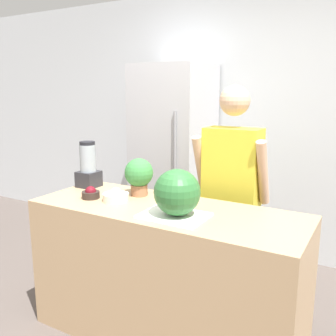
{
  "coord_description": "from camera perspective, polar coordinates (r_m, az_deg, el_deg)",
  "views": [
    {
      "loc": [
        1.14,
        -1.62,
        1.64
      ],
      "look_at": [
        0.0,
        0.36,
        1.16
      ],
      "focal_mm": 40.0,
      "sensor_mm": 36.0,
      "label": 1
    }
  ],
  "objects": [
    {
      "name": "bowl_cherries",
      "position": [
        2.62,
        -11.69,
        -3.84
      ],
      "size": [
        0.12,
        0.12,
        0.08
      ],
      "color": "#2D231E",
      "rests_on": "counter_island"
    },
    {
      "name": "bowl_cream",
      "position": [
        2.52,
        -7.94,
        -4.27
      ],
      "size": [
        0.17,
        0.17,
        0.09
      ],
      "color": "beige",
      "rests_on": "counter_island"
    },
    {
      "name": "blender",
      "position": [
        2.9,
        -12.06,
        0.18
      ],
      "size": [
        0.15,
        0.15,
        0.35
      ],
      "color": "#28282D",
      "rests_on": "counter_island"
    },
    {
      "name": "person",
      "position": [
        2.81,
        9.61,
        -4.36
      ],
      "size": [
        0.54,
        0.27,
        1.67
      ],
      "color": "#333338",
      "rests_on": "ground_plane"
    },
    {
      "name": "refrigerator",
      "position": [
        3.75,
        0.88,
        1.15
      ],
      "size": [
        0.68,
        0.69,
        1.87
      ],
      "color": "#B7B7BC",
      "rests_on": "ground_plane"
    },
    {
      "name": "cutting_board",
      "position": [
        2.21,
        0.92,
        -7.26
      ],
      "size": [
        0.38,
        0.28,
        0.01
      ],
      "color": "white",
      "rests_on": "counter_island"
    },
    {
      "name": "counter_island",
      "position": [
        2.55,
        -0.38,
        -15.81
      ],
      "size": [
        1.76,
        0.65,
        0.91
      ],
      "color": "tan",
      "rests_on": "ground_plane"
    },
    {
      "name": "wall_back",
      "position": [
        3.79,
        12.43,
        6.55
      ],
      "size": [
        8.0,
        0.06,
        2.6
      ],
      "color": "silver",
      "rests_on": "ground_plane"
    },
    {
      "name": "potted_plant",
      "position": [
        2.61,
        -4.46,
        -1.03
      ],
      "size": [
        0.2,
        0.2,
        0.26
      ],
      "color": "#996647",
      "rests_on": "counter_island"
    },
    {
      "name": "watermelon",
      "position": [
        2.15,
        1.4,
        -3.74
      ],
      "size": [
        0.27,
        0.27,
        0.27
      ],
      "color": "#2D6B33",
      "rests_on": "cutting_board"
    }
  ]
}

